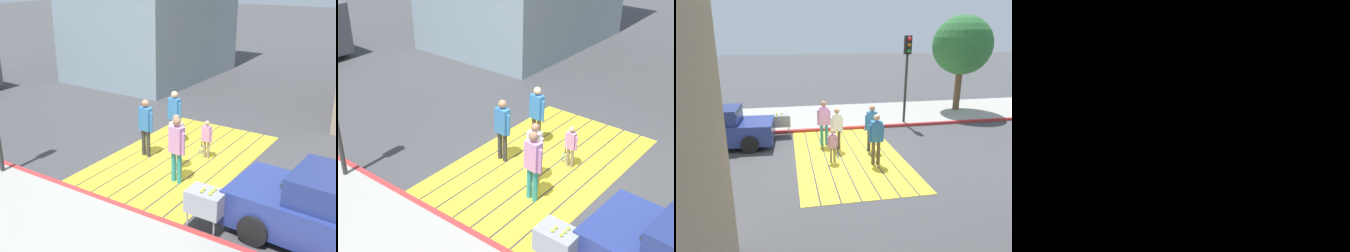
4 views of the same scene
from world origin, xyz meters
The scene contains 9 objects.
ground_plane centered at (0.00, 0.00, 0.00)m, with size 120.00×120.00×0.00m, color #424244.
crosswalk_stripes centered at (0.00, 0.00, 0.01)m, with size 6.40×3.80×0.01m.
curb_painted centered at (-3.25, 0.00, 0.07)m, with size 0.16×40.00×0.13m, color #BC3333.
tennis_ball_cart centered at (-2.90, -2.40, 0.70)m, with size 0.56×0.80×1.02m.
pedestrian_adult_lead centered at (-0.41, 0.99, 1.04)m, with size 0.25×0.52×1.78m.
pedestrian_adult_trailing centered at (-1.36, -0.70, 1.06)m, with size 0.27×0.53×1.82m.
pedestrian_adult_side centered at (0.87, 0.79, 1.03)m, with size 0.25×0.52×1.77m.
pedestrian_teen_behind centered at (-0.73, -0.29, 0.96)m, with size 0.22×0.48×1.64m.
pedestrian_child_with_racket centered at (0.43, -0.62, 0.66)m, with size 0.28×0.37×1.20m.
Camera 2 is at (-9.02, -6.05, 6.85)m, focal length 51.14 mm.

